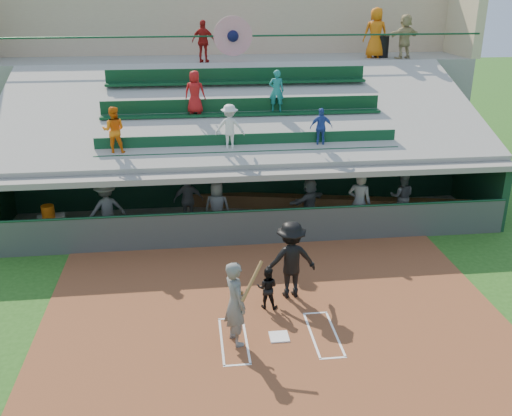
{
  "coord_description": "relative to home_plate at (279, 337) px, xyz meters",
  "views": [
    {
      "loc": [
        -1.81,
        -10.77,
        7.45
      ],
      "look_at": [
        -0.11,
        3.5,
        1.8
      ],
      "focal_mm": 40.0,
      "sensor_mm": 36.0,
      "label": 1
    }
  ],
  "objects": [
    {
      "name": "home_plate",
      "position": [
        0.0,
        0.0,
        0.0
      ],
      "size": [
        0.43,
        0.43,
        0.03
      ],
      "primitive_type": "cube",
      "color": "white",
      "rests_on": "dirt_slab"
    },
    {
      "name": "ground",
      "position": [
        0.0,
        0.0,
        -0.04
      ],
      "size": [
        100.0,
        100.0,
        0.0
      ],
      "primitive_type": "plane",
      "color": "#225116",
      "rests_on": "ground"
    },
    {
      "name": "water_cooler",
      "position": [
        -6.24,
        6.09,
        0.92
      ],
      "size": [
        0.39,
        0.39,
        0.39
      ],
      "primitive_type": "cylinder",
      "color": "orange",
      "rests_on": "white_table"
    },
    {
      "name": "concourse_staff_b",
      "position": [
        5.95,
        12.88,
        5.57
      ],
      "size": [
        1.01,
        0.69,
        2.0
      ],
      "primitive_type": "imported",
      "rotation": [
        0.0,
        0.0,
        3.09
      ],
      "color": "orange",
      "rests_on": "concourse_slab"
    },
    {
      "name": "concourse_staff_c",
      "position": [
        7.06,
        12.51,
        5.44
      ],
      "size": [
        1.7,
        1.04,
        1.75
      ],
      "primitive_type": "imported",
      "rotation": [
        0.0,
        0.0,
        3.49
      ],
      "color": "tan",
      "rests_on": "concourse_slab"
    },
    {
      "name": "grandstand",
      "position": [
        -0.01,
        10.51,
        2.23
      ],
      "size": [
        20.4,
        10.4,
        7.8
      ],
      "color": "#454945",
      "rests_on": "ground"
    },
    {
      "name": "dugout_player_a",
      "position": [
        -4.48,
        6.1,
        0.92
      ],
      "size": [
        1.35,
        1.05,
        1.83
      ],
      "primitive_type": "imported",
      "rotation": [
        0.0,
        0.0,
        3.49
      ],
      "color": "#535651",
      "rests_on": "dugout_floor"
    },
    {
      "name": "batter_at_plate",
      "position": [
        -0.98,
        -0.04,
        0.97
      ],
      "size": [
        0.97,
        0.84,
        1.96
      ],
      "color": "#555752",
      "rests_on": "dirt_slab"
    },
    {
      "name": "dugout_floor",
      "position": [
        0.0,
        6.75,
        -0.02
      ],
      "size": [
        16.0,
        3.5,
        0.04
      ],
      "primitive_type": "cube",
      "color": "gray",
      "rests_on": "ground"
    },
    {
      "name": "dugout_player_f",
      "position": [
        5.14,
        6.37,
        0.82
      ],
      "size": [
        0.94,
        0.82,
        1.62
      ],
      "primitive_type": "imported",
      "rotation": [
        0.0,
        0.0,
        2.83
      ],
      "color": "#5A5C57",
      "rests_on": "dugout_floor"
    },
    {
      "name": "batters_box_chalk",
      "position": [
        0.0,
        0.0,
        -0.01
      ],
      "size": [
        2.65,
        1.85,
        0.01
      ],
      "color": "white",
      "rests_on": "dirt_slab"
    },
    {
      "name": "concourse_slab",
      "position": [
        0.0,
        13.5,
        2.26
      ],
      "size": [
        20.0,
        3.0,
        4.6
      ],
      "primitive_type": "cube",
      "color": "gray",
      "rests_on": "ground"
    },
    {
      "name": "dugout_player_e",
      "position": [
        3.4,
        5.48,
        1.0
      ],
      "size": [
        0.87,
        0.76,
        2.0
      ],
      "primitive_type": "imported",
      "rotation": [
        0.0,
        0.0,
        2.67
      ],
      "color": "#5A5C57",
      "rests_on": "dugout_floor"
    },
    {
      "name": "home_umpire",
      "position": [
        0.57,
        1.83,
        1.0
      ],
      "size": [
        1.37,
        0.87,
        2.03
      ],
      "primitive_type": "imported",
      "rotation": [
        0.0,
        0.0,
        3.23
      ],
      "color": "black",
      "rests_on": "dirt_slab"
    },
    {
      "name": "catcher",
      "position": [
        -0.09,
        1.32,
        0.52
      ],
      "size": [
        0.61,
        0.53,
        1.07
      ],
      "primitive_type": "imported",
      "rotation": [
        0.0,
        0.0,
        2.87
      ],
      "color": "black",
      "rests_on": "dirt_slab"
    },
    {
      "name": "white_table",
      "position": [
        -6.18,
        6.14,
        0.36
      ],
      "size": [
        0.95,
        0.8,
        0.72
      ],
      "primitive_type": "cube",
      "rotation": [
        0.0,
        0.0,
        0.26
      ],
      "color": "silver",
      "rests_on": "dugout_floor"
    },
    {
      "name": "dugout_player_c",
      "position": [
        -1.05,
        6.06,
        0.84
      ],
      "size": [
        0.92,
        0.72,
        1.67
      ],
      "primitive_type": "imported",
      "rotation": [
        0.0,
        0.0,
        2.88
      ],
      "color": "#5D5F5A",
      "rests_on": "dugout_floor"
    },
    {
      "name": "concourse_staff_a",
      "position": [
        -1.13,
        12.15,
        5.36
      ],
      "size": [
        1.01,
        0.69,
        1.6
      ],
      "primitive_type": "imported",
      "rotation": [
        0.0,
        0.0,
        2.78
      ],
      "color": "#A31612",
      "rests_on": "concourse_slab"
    },
    {
      "name": "dugout_player_d",
      "position": [
        1.98,
        6.29,
        0.8
      ],
      "size": [
        1.48,
        1.23,
        1.59
      ],
      "primitive_type": "imported",
      "rotation": [
        0.0,
        0.0,
        3.75
      ],
      "color": "#595C57",
      "rests_on": "dugout_floor"
    },
    {
      "name": "dirt_slab",
      "position": [
        0.0,
        0.5,
        -0.03
      ],
      "size": [
        11.0,
        9.0,
        0.02
      ],
      "primitive_type": "cube",
      "color": "brown",
      "rests_on": "ground"
    },
    {
      "name": "trash_bin",
      "position": [
        6.29,
        12.98,
        5.0
      ],
      "size": [
        0.58,
        0.58,
        0.87
      ],
      "primitive_type": "cylinder",
      "color": "black",
      "rests_on": "concourse_slab"
    },
    {
      "name": "dugout_player_b",
      "position": [
        -1.95,
        6.83,
        0.83
      ],
      "size": [
        0.98,
        0.43,
        1.65
      ],
      "primitive_type": "imported",
      "rotation": [
        0.0,
        0.0,
        3.17
      ],
      "color": "#545651",
      "rests_on": "dugout_floor"
    },
    {
      "name": "dugout_bench",
      "position": [
        0.21,
        8.11,
        0.24
      ],
      "size": [
        15.23,
        3.78,
        0.46
      ],
      "primitive_type": "cube",
      "rotation": [
        0.0,
        0.0,
        -0.22
      ],
      "color": "brown",
      "rests_on": "dugout_floor"
    }
  ]
}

